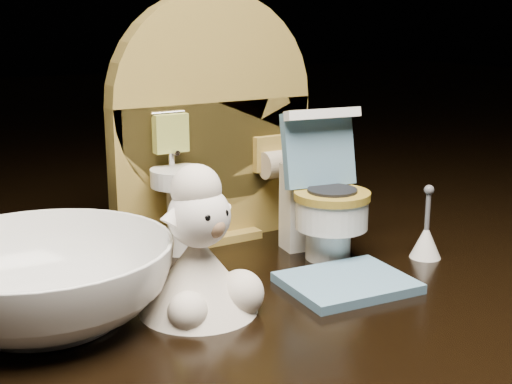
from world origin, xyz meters
TOP-DOWN VIEW (x-y plane):
  - backdrop_panel at (-0.00, 0.06)m, footprint 0.13×0.05m
  - toy_toilet at (0.04, 0.00)m, footprint 0.05×0.06m
  - bath_mat at (0.02, -0.04)m, footprint 0.07×0.06m
  - toilet_brush at (0.09, -0.03)m, footprint 0.02×0.02m
  - plush_lamb at (-0.06, -0.03)m, footprint 0.06×0.06m
  - ceramic_bowl at (-0.12, -0.01)m, footprint 0.13×0.13m

SIDE VIEW (x-z plane):
  - bath_mat at x=0.02m, z-range 0.00..0.00m
  - toilet_brush at x=0.09m, z-range -0.01..0.03m
  - ceramic_bowl at x=-0.12m, z-range 0.00..0.04m
  - plush_lamb at x=-0.06m, z-range -0.01..0.06m
  - toy_toilet at x=0.04m, z-range -0.01..0.07m
  - backdrop_panel at x=0.00m, z-range -0.01..0.14m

